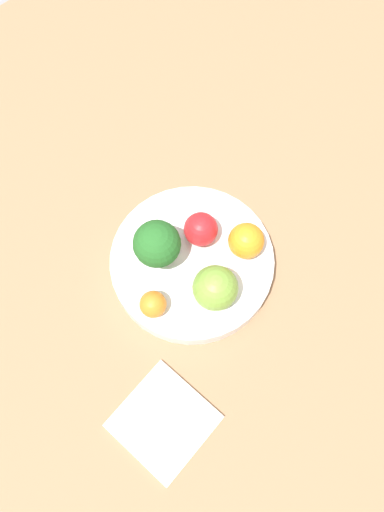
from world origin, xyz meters
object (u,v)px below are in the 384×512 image
(orange_front, at_px, (153,304))
(napkin, at_px, (164,421))
(apple_green, at_px, (201,229))
(orange_back, at_px, (246,241))
(broccoli, at_px, (157,244))
(bowl, at_px, (192,263))
(apple_red, at_px, (215,288))

(orange_front, distance_m, napkin, 0.15)
(apple_green, xyz_separation_m, orange_back, (-0.03, 0.05, 0.00))
(apple_green, relative_size, orange_front, 1.32)
(broccoli, xyz_separation_m, orange_back, (-0.10, 0.07, -0.02))
(bowl, height_order, orange_front, orange_front)
(bowl, xyz_separation_m, apple_green, (-0.03, -0.02, 0.04))
(apple_red, height_order, orange_back, apple_red)
(bowl, bearing_deg, orange_back, 150.48)
(napkin, bearing_deg, apple_red, -154.63)
(bowl, xyz_separation_m, napkin, (0.17, 0.13, -0.01))
(broccoli, relative_size, napkin, 0.63)
(apple_green, bearing_deg, napkin, 36.78)
(orange_back, relative_size, napkin, 0.40)
(broccoli, distance_m, apple_red, 0.09)
(apple_green, xyz_separation_m, napkin, (0.20, 0.15, -0.05))
(orange_front, height_order, orange_back, orange_back)
(apple_red, height_order, napkin, apple_red)
(broccoli, height_order, orange_back, broccoli)
(apple_green, height_order, napkin, apple_green)
(broccoli, height_order, apple_green, broccoli)
(apple_red, distance_m, napkin, 0.18)
(bowl, distance_m, orange_back, 0.08)
(broccoli, xyz_separation_m, apple_red, (-0.02, 0.09, -0.01))
(orange_front, bearing_deg, bowl, -167.83)
(broccoli, xyz_separation_m, apple_green, (-0.06, 0.02, -0.02))
(apple_red, height_order, apple_green, apple_red)
(apple_red, distance_m, orange_back, 0.08)
(bowl, xyz_separation_m, broccoli, (0.03, -0.03, 0.06))
(apple_red, bearing_deg, apple_green, -120.28)
(broccoli, distance_m, orange_back, 0.12)
(orange_front, relative_size, orange_back, 0.72)
(orange_back, height_order, napkin, orange_back)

